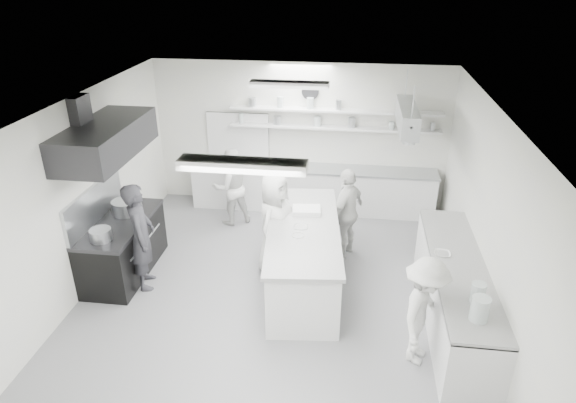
# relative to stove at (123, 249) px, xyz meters

# --- Properties ---
(floor) EXTENTS (6.00, 7.00, 0.02)m
(floor) POSITION_rel_stove_xyz_m (2.60, -0.40, -0.46)
(floor) COLOR gray
(floor) RESTS_ON ground
(ceiling) EXTENTS (6.00, 7.00, 0.02)m
(ceiling) POSITION_rel_stove_xyz_m (2.60, -0.40, 2.56)
(ceiling) COLOR white
(ceiling) RESTS_ON wall_back
(wall_back) EXTENTS (6.00, 0.04, 3.00)m
(wall_back) POSITION_rel_stove_xyz_m (2.60, 3.10, 1.05)
(wall_back) COLOR silver
(wall_back) RESTS_ON floor
(wall_left) EXTENTS (0.04, 7.00, 3.00)m
(wall_left) POSITION_rel_stove_xyz_m (-0.40, -0.40, 1.05)
(wall_left) COLOR silver
(wall_left) RESTS_ON floor
(wall_right) EXTENTS (0.04, 7.00, 3.00)m
(wall_right) POSITION_rel_stove_xyz_m (5.60, -0.40, 1.05)
(wall_right) COLOR silver
(wall_right) RESTS_ON floor
(stove) EXTENTS (0.80, 1.80, 0.90)m
(stove) POSITION_rel_stove_xyz_m (0.00, 0.00, 0.00)
(stove) COLOR black
(stove) RESTS_ON floor
(exhaust_hood) EXTENTS (0.85, 2.00, 0.50)m
(exhaust_hood) POSITION_rel_stove_xyz_m (0.00, -0.00, 1.90)
(exhaust_hood) COLOR #28272A
(exhaust_hood) RESTS_ON wall_left
(back_counter) EXTENTS (5.00, 0.60, 0.92)m
(back_counter) POSITION_rel_stove_xyz_m (2.90, 2.80, 0.01)
(back_counter) COLOR silver
(back_counter) RESTS_ON floor
(shelf_lower) EXTENTS (4.20, 0.26, 0.04)m
(shelf_lower) POSITION_rel_stove_xyz_m (3.30, 2.97, 1.30)
(shelf_lower) COLOR silver
(shelf_lower) RESTS_ON wall_back
(shelf_upper) EXTENTS (4.20, 0.26, 0.04)m
(shelf_upper) POSITION_rel_stove_xyz_m (3.30, 2.97, 1.65)
(shelf_upper) COLOR silver
(shelf_upper) RESTS_ON wall_back
(pass_through_window) EXTENTS (1.30, 0.04, 1.00)m
(pass_through_window) POSITION_rel_stove_xyz_m (1.30, 3.08, 1.00)
(pass_through_window) COLOR black
(pass_through_window) RESTS_ON wall_back
(wall_clock) EXTENTS (0.32, 0.05, 0.32)m
(wall_clock) POSITION_rel_stove_xyz_m (2.80, 3.06, 2.00)
(wall_clock) COLOR silver
(wall_clock) RESTS_ON wall_back
(right_counter) EXTENTS (0.74, 3.30, 0.94)m
(right_counter) POSITION_rel_stove_xyz_m (5.25, -0.60, 0.02)
(right_counter) COLOR silver
(right_counter) RESTS_ON floor
(pot_rack) EXTENTS (0.30, 1.60, 0.40)m
(pot_rack) POSITION_rel_stove_xyz_m (4.60, 2.00, 1.85)
(pot_rack) COLOR #A9ADB2
(pot_rack) RESTS_ON ceiling
(light_fixture_front) EXTENTS (1.30, 0.25, 0.10)m
(light_fixture_front) POSITION_rel_stove_xyz_m (2.60, -2.20, 2.49)
(light_fixture_front) COLOR silver
(light_fixture_front) RESTS_ON ceiling
(light_fixture_rear) EXTENTS (1.30, 0.25, 0.10)m
(light_fixture_rear) POSITION_rel_stove_xyz_m (2.60, 1.40, 2.49)
(light_fixture_rear) COLOR silver
(light_fixture_rear) RESTS_ON ceiling
(prep_island) EXTENTS (1.30, 2.84, 1.01)m
(prep_island) POSITION_rel_stove_xyz_m (3.00, 0.04, 0.06)
(prep_island) COLOR silver
(prep_island) RESTS_ON floor
(stove_pot) EXTENTS (0.43, 0.43, 0.28)m
(stove_pot) POSITION_rel_stove_xyz_m (0.00, 0.29, 0.60)
(stove_pot) COLOR #A9ADB2
(stove_pot) RESTS_ON stove
(cook_stove) EXTENTS (0.61, 0.75, 1.78)m
(cook_stove) POSITION_rel_stove_xyz_m (0.49, -0.30, 0.44)
(cook_stove) COLOR #2E2D33
(cook_stove) RESTS_ON floor
(cook_back) EXTENTS (0.95, 0.89, 1.55)m
(cook_back) POSITION_rel_stove_xyz_m (1.37, 1.99, 0.32)
(cook_back) COLOR silver
(cook_back) RESTS_ON floor
(cook_island_left) EXTENTS (0.77, 0.97, 1.74)m
(cook_island_left) POSITION_rel_stove_xyz_m (2.48, 0.45, 0.42)
(cook_island_left) COLOR silver
(cook_island_left) RESTS_ON floor
(cook_island_right) EXTENTS (0.80, 1.03, 1.63)m
(cook_island_right) POSITION_rel_stove_xyz_m (3.66, 1.10, 0.36)
(cook_island_right) COLOR silver
(cook_island_right) RESTS_ON floor
(cook_right) EXTENTS (0.88, 1.12, 1.52)m
(cook_right) POSITION_rel_stove_xyz_m (4.69, -1.45, 0.31)
(cook_right) COLOR silver
(cook_right) RESTS_ON floor
(bowl_island_a) EXTENTS (0.23, 0.23, 0.06)m
(bowl_island_a) POSITION_rel_stove_xyz_m (2.96, 0.03, 0.59)
(bowl_island_a) COLOR #A9ADB2
(bowl_island_a) RESTS_ON prep_island
(bowl_island_b) EXTENTS (0.22, 0.22, 0.06)m
(bowl_island_b) POSITION_rel_stove_xyz_m (2.95, -0.25, 0.59)
(bowl_island_b) COLOR silver
(bowl_island_b) RESTS_ON prep_island
(bowl_right) EXTENTS (0.25, 0.25, 0.06)m
(bowl_right) POSITION_rel_stove_xyz_m (5.05, -0.36, 0.52)
(bowl_right) COLOR silver
(bowl_right) RESTS_ON right_counter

